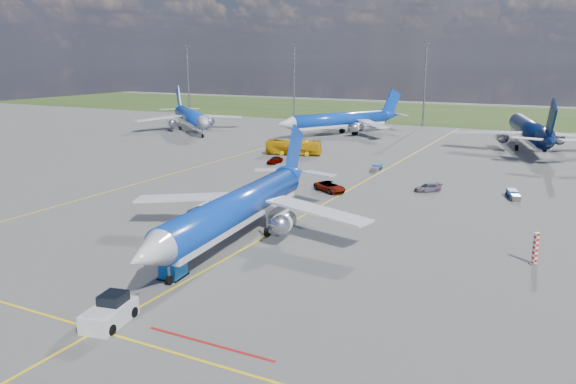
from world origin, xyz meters
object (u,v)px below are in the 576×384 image
at_px(apron_bus, 293,147).
at_px(service_car_c, 428,188).
at_px(bg_jet_nw, 192,131).
at_px(bg_jet_n, 528,149).
at_px(baggage_tug_c, 376,168).
at_px(uld_container, 173,268).
at_px(service_car_b, 330,187).
at_px(warning_post, 536,248).
at_px(bg_jet_nnw, 340,135).
at_px(pushback_tug, 110,312).
at_px(baggage_tug_w, 513,195).
at_px(main_airliner, 238,240).
at_px(service_car_a, 275,160).

relative_size(apron_bus, service_car_c, 2.78).
xyz_separation_m(bg_jet_nw, bg_jet_n, (80.36, 8.36, 0.00)).
relative_size(bg_jet_nw, baggage_tug_c, 9.23).
bearing_deg(service_car_c, uld_container, -58.93).
xyz_separation_m(apron_bus, service_car_b, (18.58, -25.46, -0.79)).
relative_size(warning_post, bg_jet_nnw, 0.08).
bearing_deg(pushback_tug, baggage_tug_c, 79.39).
relative_size(bg_jet_nw, service_car_c, 10.24).
bearing_deg(bg_jet_nw, baggage_tug_w, -72.96).
bearing_deg(apron_bus, bg_jet_nw, 46.81).
xyz_separation_m(service_car_b, service_car_c, (12.33, 6.48, -0.16)).
bearing_deg(service_car_c, bg_jet_n, 125.94).
distance_m(bg_jet_nw, bg_jet_nnw, 38.66).
xyz_separation_m(bg_jet_nnw, main_airliner, (21.68, -81.60, 0.00)).
relative_size(pushback_tug, service_car_c, 1.58).
bearing_deg(baggage_tug_c, bg_jet_nnw, 113.00).
height_order(bg_jet_nw, service_car_c, bg_jet_nw).
height_order(bg_jet_n, pushback_tug, bg_jet_n).
distance_m(warning_post, uld_container, 32.78).
bearing_deg(bg_jet_n, apron_bus, 22.01).
xyz_separation_m(bg_jet_nw, baggage_tug_c, (59.67, -28.50, 0.44)).
height_order(service_car_c, baggage_tug_c, service_car_c).
bearing_deg(bg_jet_nw, bg_jet_nnw, -31.68).
height_order(apron_bus, service_car_c, apron_bus).
bearing_deg(main_airliner, warning_post, 7.53).
height_order(uld_container, service_car_a, uld_container).
bearing_deg(warning_post, pushback_tug, -134.27).
xyz_separation_m(bg_jet_nw, uld_container, (59.26, -81.90, 0.84)).
distance_m(bg_jet_nnw, service_car_b, 61.18).
height_order(pushback_tug, apron_bus, apron_bus).
distance_m(service_car_b, baggage_tug_w, 24.88).
xyz_separation_m(bg_jet_nnw, pushback_tug, (23.67, -101.72, 0.83)).
distance_m(main_airliner, service_car_b, 24.40).
relative_size(baggage_tug_w, baggage_tug_c, 1.03).
bearing_deg(bg_jet_nw, uld_container, -102.10).
height_order(pushback_tug, service_car_b, pushback_tug).
bearing_deg(pushback_tug, baggage_tug_w, 56.07).
height_order(warning_post, baggage_tug_w, warning_post).
relative_size(bg_jet_n, baggage_tug_w, 9.76).
xyz_separation_m(bg_jet_n, baggage_tug_c, (-20.69, -36.86, 0.44)).
bearing_deg(apron_bus, service_car_b, -159.60).
height_order(bg_jet_nnw, bg_jet_n, bg_jet_n).
bearing_deg(baggage_tug_w, bg_jet_nw, 138.52).
distance_m(bg_jet_n, service_car_c, 49.11).
distance_m(bg_jet_nnw, apron_bus, 31.93).
relative_size(apron_bus, baggage_tug_w, 2.44).
height_order(bg_jet_nw, baggage_tug_c, bg_jet_nw).
relative_size(warning_post, bg_jet_n, 0.07).
bearing_deg(service_car_b, bg_jet_nw, 81.23).
height_order(pushback_tug, service_car_c, pushback_tug).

